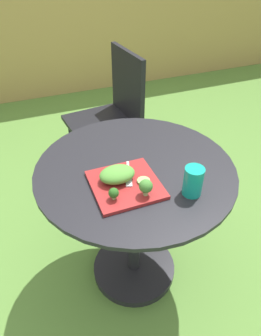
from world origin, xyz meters
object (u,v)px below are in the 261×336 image
fork (129,176)px  salad_plate (125,185)px  patio_chair (113,109)px  drinking_glass (193,183)px

fork → salad_plate: bearing=-127.9°
fork → patio_chair: bearing=75.2°
patio_chair → fork: 1.01m
drinking_glass → fork: size_ratio=0.75×
patio_chair → drinking_glass: 1.14m
salad_plate → fork: (0.02, 0.03, 0.01)m
patio_chair → drinking_glass: patio_chair is taller
salad_plate → patio_chair: bearing=74.3°
patio_chair → salad_plate: patio_chair is taller
salad_plate → fork: size_ratio=1.67×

